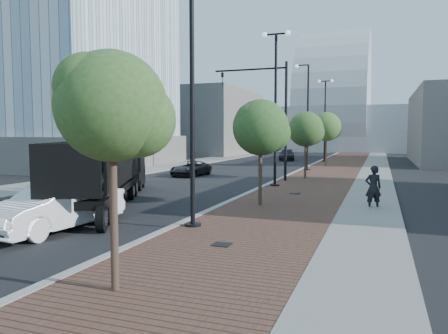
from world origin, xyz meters
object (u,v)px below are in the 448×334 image
(dark_car_mid, at_px, (191,168))
(white_sedan, at_px, (56,206))
(dump_truck, at_px, (114,174))
(pedestrian, at_px, (373,188))

(dark_car_mid, bearing_deg, white_sedan, -75.87)
(dump_truck, relative_size, white_sedan, 2.58)
(white_sedan, height_order, dark_car_mid, white_sedan)
(white_sedan, height_order, pedestrian, pedestrian)
(dark_car_mid, height_order, pedestrian, pedestrian)
(dump_truck, bearing_deg, pedestrian, -19.46)
(white_sedan, relative_size, pedestrian, 2.64)
(dump_truck, relative_size, pedestrian, 6.80)
(white_sedan, xyz_separation_m, pedestrian, (9.94, 7.85, 0.12))
(dump_truck, height_order, pedestrian, dump_truck)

